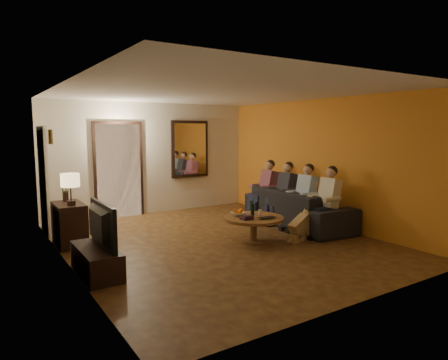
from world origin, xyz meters
TOP-DOWN VIEW (x-y plane):
  - floor at (0.00, 0.00)m, footprint 5.00×6.00m
  - ceiling at (0.00, 0.00)m, footprint 5.00×6.00m
  - back_wall at (0.00, 3.00)m, footprint 5.00×0.02m
  - front_wall at (0.00, -3.00)m, footprint 5.00×0.02m
  - left_wall at (-2.50, 0.00)m, footprint 0.02×6.00m
  - right_wall at (2.50, 0.00)m, footprint 0.02×6.00m
  - orange_accent at (2.49, 0.00)m, footprint 0.01×6.00m
  - kitchen_doorway at (-0.80, 2.98)m, footprint 1.00×0.06m
  - door_trim at (-0.80, 2.97)m, footprint 1.12×0.04m
  - fridge_glimpse at (-0.55, 2.98)m, footprint 0.45×0.03m
  - mirror_frame at (1.00, 2.96)m, footprint 1.00×0.05m
  - mirror_glass at (1.00, 2.93)m, footprint 0.86×0.02m
  - white_door at (-2.46, 2.30)m, footprint 0.06×0.85m
  - framed_art at (-2.47, 1.30)m, footprint 0.03×0.28m
  - art_canvas at (-2.46, 1.30)m, footprint 0.01×0.22m
  - dresser at (-2.25, 1.22)m, footprint 0.45×0.81m
  - table_lamp at (-2.25, 1.00)m, footprint 0.30×0.30m
  - flower_vase at (-2.25, 1.44)m, footprint 0.14×0.14m
  - tv_stand at (-2.25, -0.46)m, footprint 0.45×1.11m
  - tv at (-2.25, -0.46)m, footprint 1.05×0.14m
  - sofa at (2.03, 0.20)m, footprint 2.65×1.23m
  - person_a at (1.93, -0.70)m, footprint 0.60×0.40m
  - person_b at (1.93, -0.10)m, footprint 0.60×0.40m
  - person_c at (1.93, 0.50)m, footprint 0.60×0.40m
  - person_d at (1.93, 1.10)m, footprint 0.60×0.40m
  - dog at (1.27, -0.70)m, footprint 0.59×0.34m
  - coffee_table at (0.52, -0.33)m, footprint 1.34×1.34m
  - bowl at (0.34, -0.11)m, footprint 0.26×0.26m
  - oranges at (0.34, -0.11)m, footprint 0.20×0.20m
  - wine_bottle at (0.57, -0.23)m, footprint 0.07×0.07m
  - wine_glass at (0.70, -0.28)m, footprint 0.06×0.06m
  - book_stack at (0.30, -0.43)m, footprint 0.20×0.15m
  - laptop at (0.62, -0.61)m, footprint 0.34×0.22m

SIDE VIEW (x-z plane):
  - floor at x=0.00m, z-range -0.01..0.01m
  - tv_stand at x=-2.25m, z-range 0.00..0.37m
  - coffee_table at x=0.52m, z-range 0.00..0.45m
  - dog at x=1.27m, z-range 0.00..0.56m
  - dresser at x=-2.25m, z-range 0.00..0.72m
  - sofa at x=2.03m, z-range 0.00..0.75m
  - laptop at x=0.62m, z-range 0.45..0.48m
  - bowl at x=0.34m, z-range 0.45..0.51m
  - book_stack at x=0.30m, z-range 0.45..0.52m
  - wine_glass at x=0.70m, z-range 0.45..0.55m
  - oranges at x=0.34m, z-range 0.51..0.59m
  - person_a at x=1.93m, z-range 0.00..1.20m
  - person_b at x=1.93m, z-range 0.00..1.20m
  - person_c at x=1.93m, z-range 0.00..1.20m
  - person_d at x=1.93m, z-range 0.00..1.20m
  - wine_bottle at x=0.57m, z-range 0.45..0.76m
  - tv at x=-2.25m, z-range 0.37..0.98m
  - fridge_glimpse at x=-0.55m, z-range 0.05..1.75m
  - flower_vase at x=-2.25m, z-range 0.72..1.16m
  - table_lamp at x=-2.25m, z-range 0.72..1.26m
  - white_door at x=-2.46m, z-range 0.00..2.04m
  - kitchen_doorway at x=-0.80m, z-range 0.00..2.10m
  - door_trim at x=-0.80m, z-range -0.06..2.16m
  - back_wall at x=0.00m, z-range 0.00..2.60m
  - front_wall at x=0.00m, z-range 0.00..2.60m
  - left_wall at x=-2.50m, z-range 0.00..2.60m
  - right_wall at x=2.50m, z-range 0.00..2.60m
  - orange_accent at x=2.49m, z-range 0.00..2.60m
  - mirror_frame at x=1.00m, z-range 0.80..2.20m
  - mirror_glass at x=1.00m, z-range 0.87..2.13m
  - framed_art at x=-2.47m, z-range 1.73..1.97m
  - art_canvas at x=-2.46m, z-range 1.76..1.94m
  - ceiling at x=0.00m, z-range 2.60..2.60m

